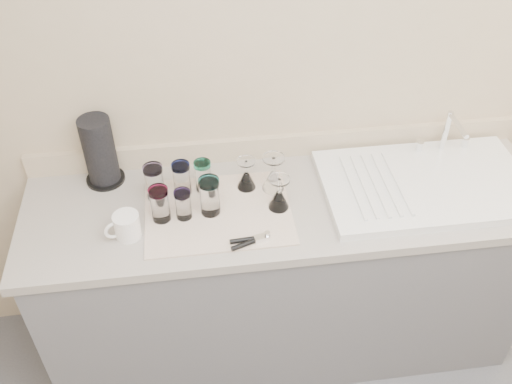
{
  "coord_description": "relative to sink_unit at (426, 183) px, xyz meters",
  "views": [
    {
      "loc": [
        -0.35,
        -0.41,
        2.38
      ],
      "look_at": [
        -0.14,
        1.15,
        1.0
      ],
      "focal_mm": 40.0,
      "sensor_mm": 36.0,
      "label": 1
    }
  ],
  "objects": [
    {
      "name": "counter_unit",
      "position": [
        -0.55,
        -0.0,
        -0.47
      ],
      "size": [
        2.06,
        0.62,
        0.9
      ],
      "color": "#5F5F63",
      "rests_on": "ground"
    },
    {
      "name": "sink_unit",
      "position": [
        0.0,
        0.0,
        0.0
      ],
      "size": [
        0.82,
        0.5,
        0.22
      ],
      "color": "white",
      "rests_on": "counter_unit"
    },
    {
      "name": "dish_towel",
      "position": [
        -0.83,
        -0.04,
        -0.02
      ],
      "size": [
        0.55,
        0.42,
        0.01
      ],
      "primitive_type": "cube",
      "color": "silver",
      "rests_on": "counter_unit"
    },
    {
      "name": "tumbler_teal",
      "position": [
        -1.06,
        0.08,
        0.06
      ],
      "size": [
        0.07,
        0.07,
        0.15
      ],
      "color": "white",
      "rests_on": "dish_towel"
    },
    {
      "name": "tumbler_cyan",
      "position": [
        -0.96,
        0.09,
        0.06
      ],
      "size": [
        0.07,
        0.07,
        0.14
      ],
      "color": "white",
      "rests_on": "dish_towel"
    },
    {
      "name": "tumbler_purple",
      "position": [
        -0.88,
        0.1,
        0.06
      ],
      "size": [
        0.07,
        0.07,
        0.13
      ],
      "color": "white",
      "rests_on": "dish_towel"
    },
    {
      "name": "tumbler_magenta",
      "position": [
        -1.04,
        -0.05,
        0.06
      ],
      "size": [
        0.07,
        0.07,
        0.14
      ],
      "color": "white",
      "rests_on": "dish_towel"
    },
    {
      "name": "tumbler_blue",
      "position": [
        -0.96,
        -0.05,
        0.05
      ],
      "size": [
        0.06,
        0.06,
        0.12
      ],
      "color": "white",
      "rests_on": "dish_towel"
    },
    {
      "name": "tumbler_lavender",
      "position": [
        -0.86,
        -0.04,
        0.07
      ],
      "size": [
        0.08,
        0.08,
        0.16
      ],
      "color": "white",
      "rests_on": "dish_towel"
    },
    {
      "name": "goblet_back_left",
      "position": [
        -0.71,
        0.09,
        0.03
      ],
      "size": [
        0.07,
        0.07,
        0.13
      ],
      "color": "white",
      "rests_on": "dish_towel"
    },
    {
      "name": "goblet_back_right",
      "position": [
        -0.61,
        0.07,
        0.04
      ],
      "size": [
        0.09,
        0.09,
        0.15
      ],
      "color": "white",
      "rests_on": "dish_towel"
    },
    {
      "name": "goblet_front_right",
      "position": [
        -0.6,
        -0.04,
        0.04
      ],
      "size": [
        0.08,
        0.08,
        0.14
      ],
      "color": "white",
      "rests_on": "dish_towel"
    },
    {
      "name": "can_opener",
      "position": [
        -0.73,
        -0.22,
        -0.0
      ],
      "size": [
        0.15,
        0.07,
        0.02
      ],
      "color": "silver",
      "rests_on": "dish_towel"
    },
    {
      "name": "white_mug",
      "position": [
        -1.17,
        -0.12,
        0.03
      ],
      "size": [
        0.14,
        0.12,
        0.1
      ],
      "color": "white",
      "rests_on": "counter_unit"
    },
    {
      "name": "paper_towel_roll",
      "position": [
        -1.27,
        0.22,
        0.12
      ],
      "size": [
        0.15,
        0.15,
        0.29
      ],
      "color": "black",
      "rests_on": "counter_unit"
    }
  ]
}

